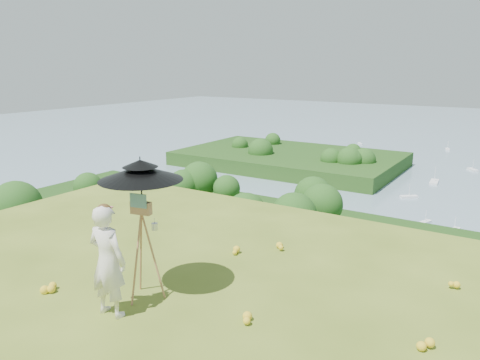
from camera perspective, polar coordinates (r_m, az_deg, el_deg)
The scene contains 7 objects.
peninsula at distance 179.09m, azimuth 6.04°, elevation 3.38°, with size 90.00×60.00×12.00m, color #14380F, non-canonical shape.
slope_trees at distance 42.09m, azimuth 25.21°, elevation -13.37°, with size 110.00×50.00×6.00m, color #1B4D17, non-canonical shape.
moored_boats at distance 168.61m, azimuth 26.30°, elevation -0.27°, with size 140.00×140.00×0.70m, color white, non-canonical shape.
painter at distance 6.56m, azimuth -15.84°, elevation -9.47°, with size 0.57×0.37×1.57m, color silver.
field_easel at distance 6.90m, azimuth -11.73°, elevation -7.92°, with size 0.61×0.61×1.60m, color #A97046, non-canonical shape.
sun_umbrella at distance 6.64m, azimuth -11.95°, elevation -0.53°, with size 1.17×1.17×0.79m, color black, non-canonical shape.
painter_cap at distance 6.31m, azimuth -16.28°, elevation -3.28°, with size 0.20×0.24×0.10m, color #CB6F77, non-canonical shape.
Camera 1 is at (3.40, -2.74, 3.32)m, focal length 35.00 mm.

